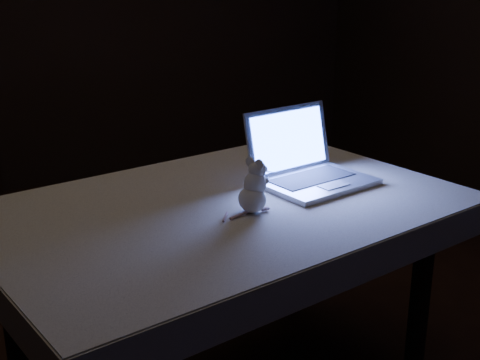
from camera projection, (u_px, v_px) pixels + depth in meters
name	position (u px, v px, depth m)	size (l,w,h in m)	color
floor	(183.00, 349.00, 2.80)	(5.00, 5.00, 0.00)	black
back_wall	(66.00, 8.00, 4.56)	(4.50, 0.04, 2.60)	black
table	(225.00, 308.00, 2.34)	(1.50, 0.96, 0.80)	black
tablecloth	(253.00, 218.00, 2.22)	(1.62, 1.08, 0.11)	beige
laptop	(319.00, 150.00, 2.34)	(0.40, 0.35, 0.27)	#B3B2B8
plush_mouse	(252.00, 186.00, 2.10)	(0.13, 0.13, 0.18)	white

